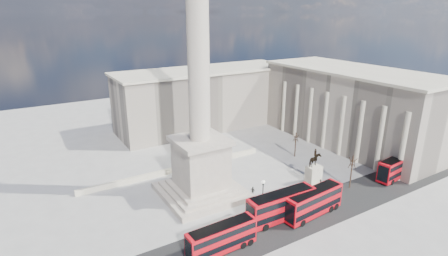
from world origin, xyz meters
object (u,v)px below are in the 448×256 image
Objects in this scene: nelsons_column at (200,127)px; equestrian_statue at (314,173)px; pedestrian_crossing at (253,191)px; red_bus_b at (282,206)px; red_bus_c at (314,202)px; red_bus_d at (398,167)px; victorian_lamp at (263,195)px; pedestrian_standing at (320,183)px; red_bus_a at (222,238)px; pedestrian_walking at (302,197)px.

equestrian_statue is at bearing -21.32° from nelsons_column.
equestrian_statue is 4.53× the size of pedestrian_crossing.
nelsons_column is 4.19× the size of red_bus_b.
red_bus_c reaches higher than red_bus_d.
victorian_lamp is at bearing 168.85° from red_bus_d.
red_bus_b is 7.23× the size of pedestrian_standing.
red_bus_b is at bearing 7.22° from red_bus_a.
nelsons_column is at bearing 152.67° from red_bus_d.
pedestrian_standing is at bearing -24.70° from nelsons_column.
pedestrian_walking is at bearing 11.42° from red_bus_a.
red_bus_c is at bearing -51.52° from nelsons_column.
equestrian_statue is (14.91, 3.62, -1.20)m from victorian_lamp.
red_bus_a is 41.67m from red_bus_d.
pedestrian_walking is at bearing -0.24° from victorian_lamp.
victorian_lamp is at bearing 135.72° from pedestrian_crossing.
red_bus_b is 7.28m from pedestrian_walking.
pedestrian_walking is (6.68, 2.45, -1.56)m from red_bus_b.
red_bus_d is at bearing 0.67° from red_bus_b.
red_bus_a reaches higher than pedestrian_walking.
equestrian_statue is at bearing -87.00° from pedestrian_standing.
red_bus_d is at bearing -21.19° from equestrian_statue.
pedestrian_crossing is at bearing 67.19° from victorian_lamp.
red_bus_a is 26.23m from pedestrian_standing.
pedestrian_standing is at bearing 20.17° from red_bus_b.
pedestrian_walking is (-6.33, -3.66, -1.59)m from equestrian_statue.
red_bus_c is 10.93m from equestrian_statue.
victorian_lamp is at bearing -65.71° from nelsons_column.
red_bus_a reaches higher than pedestrian_crossing.
pedestrian_walking is (-22.89, 2.76, -1.34)m from red_bus_d.
red_bus_a is 1.39× the size of equestrian_statue.
victorian_lamp is at bearing 128.88° from red_bus_b.
victorian_lamp is 15.40m from equestrian_statue.
equestrian_statue is at bearing 26.44° from red_bus_b.
red_bus_c reaches higher than pedestrian_standing.
equestrian_statue is 7.48m from pedestrian_walking.
pedestrian_crossing is (-12.58, 4.23, -0.00)m from pedestrian_standing.
equestrian_statue is at bearing 26.87° from pedestrian_walking.
nelsons_column reaches higher than red_bus_a.
equestrian_statue is at bearing 40.20° from red_bus_c.
pedestrian_crossing is at bearing 167.67° from equestrian_statue.
red_bus_b is at bearing -154.84° from equestrian_statue.
pedestrian_crossing is (0.74, 8.79, -1.70)m from red_bus_b.
victorian_lamp is 15.65m from pedestrian_standing.
red_bus_d is 5.75× the size of pedestrian_walking.
nelsons_column reaches higher than pedestrian_walking.
red_bus_b is at bearing -63.07° from nelsons_column.
nelsons_column is 18.78m from red_bus_b.
victorian_lamp reaches higher than pedestrian_standing.
nelsons_column is at bearing 123.36° from red_bus_c.
red_bus_d is at bearing -10.06° from pedestrian_walking.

